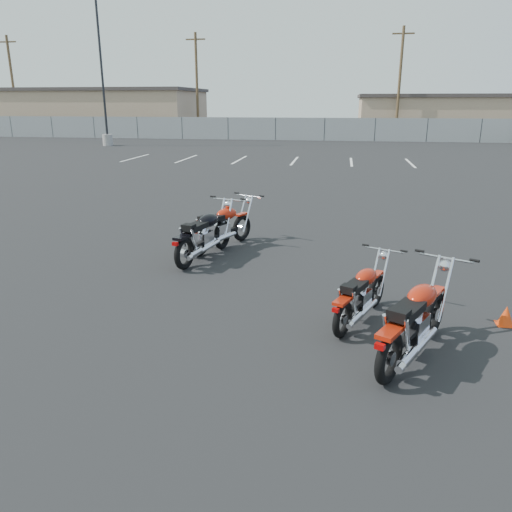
% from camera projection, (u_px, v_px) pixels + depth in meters
% --- Properties ---
extents(ground, '(120.00, 120.00, 0.00)m').
position_uv_depth(ground, '(237.00, 307.00, 7.68)').
color(ground, black).
rests_on(ground, ground).
extents(motorcycle_front_red, '(1.30, 2.06, 1.04)m').
position_uv_depth(motorcycle_front_red, '(222.00, 227.00, 10.63)').
color(motorcycle_front_red, black).
rests_on(motorcycle_front_red, ground).
extents(motorcycle_second_black, '(1.02, 2.19, 1.08)m').
position_uv_depth(motorcycle_second_black, '(204.00, 235.00, 9.92)').
color(motorcycle_second_black, black).
rests_on(motorcycle_second_black, ground).
extents(motorcycle_third_red, '(1.08, 1.79, 0.90)m').
position_uv_depth(motorcycle_third_red, '(361.00, 294.00, 7.08)').
color(motorcycle_third_red, black).
rests_on(motorcycle_third_red, ground).
extents(motorcycle_rear_red, '(1.40, 2.11, 1.07)m').
position_uv_depth(motorcycle_rear_red, '(415.00, 321.00, 6.03)').
color(motorcycle_rear_red, black).
rests_on(motorcycle_rear_red, ground).
extents(training_cone_near, '(0.24, 0.24, 0.28)m').
position_uv_depth(training_cone_near, '(506.00, 316.00, 7.03)').
color(training_cone_near, '#F33F0C').
rests_on(training_cone_near, ground).
extents(light_pole_west, '(0.80, 0.70, 11.15)m').
position_uv_depth(light_pole_west, '(104.00, 103.00, 35.08)').
color(light_pole_west, gray).
rests_on(light_pole_west, ground).
extents(chainlink_fence, '(80.06, 0.06, 1.80)m').
position_uv_depth(chainlink_fence, '(324.00, 129.00, 40.38)').
color(chainlink_fence, gray).
rests_on(chainlink_fence, ground).
extents(tan_building_west, '(18.40, 10.40, 4.30)m').
position_uv_depth(tan_building_west, '(107.00, 111.00, 50.11)').
color(tan_building_west, tan).
rests_on(tan_building_west, ground).
extents(tan_building_east, '(14.40, 9.40, 3.70)m').
position_uv_depth(tan_building_east, '(435.00, 115.00, 46.98)').
color(tan_building_east, tan).
rests_on(tan_building_east, ground).
extents(utility_pole_a, '(1.80, 0.24, 9.00)m').
position_uv_depth(utility_pole_a, '(13.00, 84.00, 47.81)').
color(utility_pole_a, '#4D3923').
rests_on(utility_pole_a, ground).
extents(utility_pole_b, '(1.80, 0.24, 9.00)m').
position_uv_depth(utility_pole_b, '(197.00, 83.00, 45.88)').
color(utility_pole_b, '#4D3923').
rests_on(utility_pole_b, ground).
extents(utility_pole_c, '(1.80, 0.24, 9.00)m').
position_uv_depth(utility_pole_c, '(400.00, 81.00, 42.07)').
color(utility_pole_c, '#4D3923').
rests_on(utility_pole_c, ground).
extents(parking_line_stripes, '(15.12, 4.00, 0.01)m').
position_uv_depth(parking_line_stripes, '(267.00, 160.00, 26.92)').
color(parking_line_stripes, silver).
rests_on(parking_line_stripes, ground).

